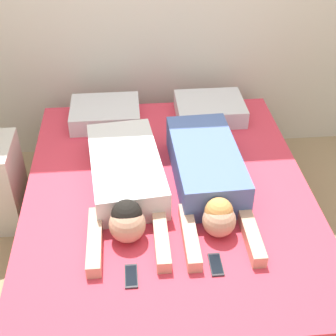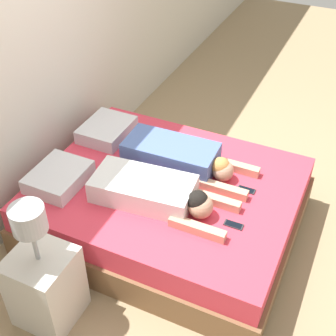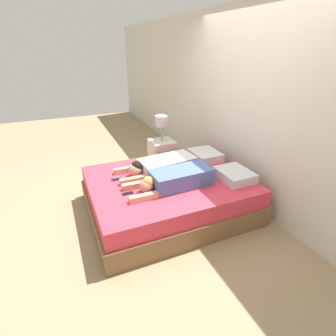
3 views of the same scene
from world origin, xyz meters
The scene contains 8 objects.
ground_plane centered at (0.00, 0.00, 0.00)m, with size 12.00×12.00×0.00m, color #9E8460.
bed centered at (0.00, 0.00, 0.24)m, with size 1.70×2.07×0.49m.
pillow_head_left centered at (-0.37, 0.78, 0.55)m, with size 0.47×0.39×0.12m.
pillow_head_right centered at (0.37, 0.78, 0.55)m, with size 0.47×0.39×0.12m.
person_left centered at (-0.24, -0.01, 0.57)m, with size 0.46×1.12×0.21m.
person_right centered at (0.23, 0.00, 0.59)m, with size 0.39×1.10×0.21m.
cell_phone_left centered at (-0.23, -0.63, 0.49)m, with size 0.06×0.14×0.01m.
cell_phone_right centered at (0.18, -0.60, 0.49)m, with size 0.06×0.14×0.01m.
Camera 1 is at (-0.19, -2.08, 2.22)m, focal length 50.00 mm.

